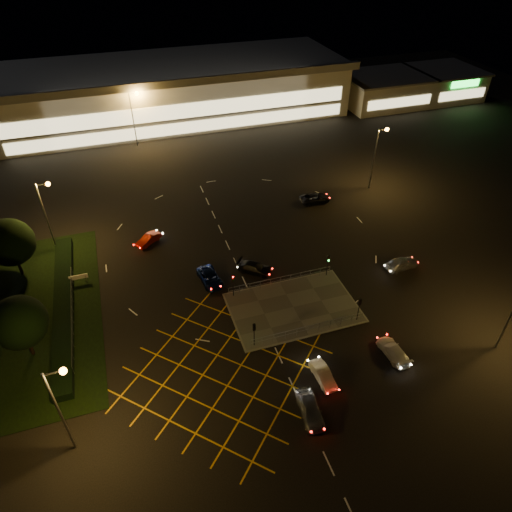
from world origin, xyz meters
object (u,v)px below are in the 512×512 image
object	(u,v)px
car_left_blue	(210,277)
car_far_dkgrey	(255,268)
signal_nw	(233,281)
signal_ne	(328,261)
car_queue_white	(323,375)
signal_sw	(254,330)
car_circ_red	(148,239)
car_near_silver	(310,409)
car_east_grey	(316,198)
car_approach_white	(394,351)
signal_se	(359,305)
car_right_silver	(402,263)

from	to	relation	value
car_left_blue	car_far_dkgrey	xyz separation A→B (m)	(5.81, 0.02, 0.01)
signal_nw	car_far_dkgrey	world-z (taller)	signal_nw
signal_ne	car_far_dkgrey	world-z (taller)	signal_ne
car_queue_white	car_far_dkgrey	distance (m)	17.57
signal_sw	car_circ_red	world-z (taller)	signal_sw
car_near_silver	car_left_blue	world-z (taller)	car_near_silver
car_near_silver	car_far_dkgrey	size ratio (longest dim) A/B	0.98
car_far_dkgrey	car_east_grey	distance (m)	19.36
signal_ne	car_circ_red	size ratio (longest dim) A/B	0.84
car_near_silver	car_approach_white	size ratio (longest dim) A/B	1.02
signal_sw	car_queue_white	world-z (taller)	signal_sw
signal_nw	car_left_blue	distance (m)	4.34
signal_nw	car_far_dkgrey	bearing A→B (deg)	42.38
signal_se	signal_ne	xyz separation A→B (m)	(0.00, 7.99, 0.00)
car_approach_white	signal_sw	bearing A→B (deg)	-25.90
car_queue_white	car_circ_red	bearing A→B (deg)	112.66
car_near_silver	car_queue_white	world-z (taller)	car_near_silver
car_left_blue	car_approach_white	xyz separation A→B (m)	(15.19, -17.02, -0.02)
signal_sw	signal_se	bearing A→B (deg)	-180.00
car_circ_red	signal_se	bearing A→B (deg)	6.26
car_left_blue	car_circ_red	world-z (taller)	car_left_blue
car_circ_red	car_east_grey	world-z (taller)	car_east_grey
signal_se	car_right_silver	size ratio (longest dim) A/B	0.71
signal_ne	car_far_dkgrey	bearing A→B (deg)	157.14
signal_nw	car_approach_white	distance (m)	18.99
signal_nw	signal_ne	bearing A→B (deg)	0.00
signal_sw	car_east_grey	distance (m)	30.56
signal_nw	car_circ_red	size ratio (longest dim) A/B	0.84
car_circ_red	car_approach_white	bearing A→B (deg)	1.41
signal_sw	car_left_blue	bearing A→B (deg)	-79.98
signal_sw	car_far_dkgrey	size ratio (longest dim) A/B	0.69
car_far_dkgrey	car_near_silver	bearing A→B (deg)	-145.55
car_left_blue	car_circ_red	xyz separation A→B (m)	(-6.06, 10.36, -0.03)
car_far_dkgrey	car_circ_red	xyz separation A→B (m)	(-11.87, 10.34, -0.04)
car_east_grey	car_approach_white	xyz separation A→B (m)	(-4.74, -30.29, -0.03)
signal_ne	car_left_blue	bearing A→B (deg)	166.21
car_right_silver	car_approach_white	xyz separation A→B (m)	(-8.49, -12.04, -0.13)
car_near_silver	car_east_grey	bearing A→B (deg)	70.80
signal_se	signal_sw	bearing A→B (deg)	0.00
signal_se	car_right_silver	distance (m)	11.73
car_far_dkgrey	car_circ_red	bearing A→B (deg)	87.41
signal_se	car_left_blue	size ratio (longest dim) A/B	0.67
car_near_silver	car_far_dkgrey	bearing A→B (deg)	91.41
signal_nw	car_queue_white	xyz separation A→B (m)	(5.06, -14.07, -1.74)
signal_nw	car_east_grey	world-z (taller)	signal_nw
car_near_silver	car_east_grey	world-z (taller)	car_near_silver
signal_sw	car_right_silver	bearing A→B (deg)	-163.41
car_queue_white	car_approach_white	size ratio (longest dim) A/B	0.87
signal_nw	car_far_dkgrey	size ratio (longest dim) A/B	0.69
signal_sw	car_queue_white	bearing A→B (deg)	129.79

